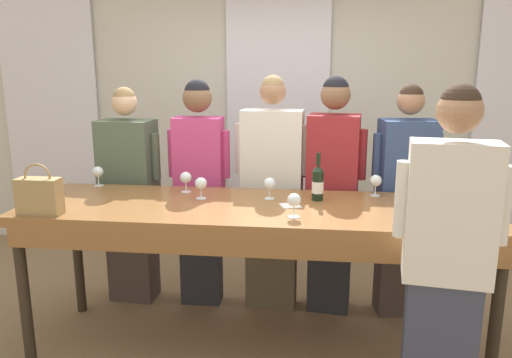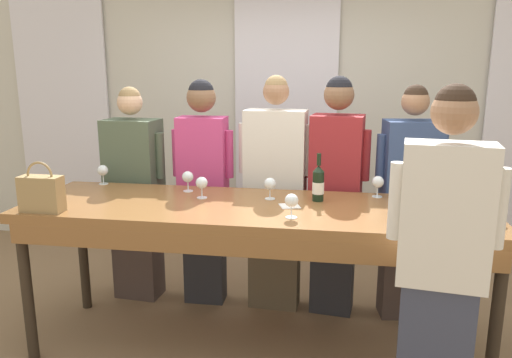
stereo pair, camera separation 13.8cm
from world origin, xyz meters
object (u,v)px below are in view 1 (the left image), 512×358
(tasting_bar, at_px, (254,219))
(wine_glass_front_right, at_px, (98,172))
(wine_glass_center_left, at_px, (415,184))
(guest_olive_jacket, at_px, (130,196))
(wine_glass_front_left, at_px, (444,210))
(wine_glass_back_mid, at_px, (294,201))
(wine_glass_back_right, at_px, (492,201))
(wine_glass_center_mid, at_px, (201,184))
(wine_glass_back_left, at_px, (270,184))
(wine_glass_front_mid, at_px, (376,181))
(guest_striped_shirt, at_px, (332,194))
(guest_navy_coat, at_px, (404,201))
(host_pouring, at_px, (446,264))
(handbag, at_px, (39,195))
(wine_bottle, at_px, (318,183))
(guest_cream_sweater, at_px, (272,194))
(wine_glass_center_right, at_px, (186,178))

(tasting_bar, height_order, wine_glass_front_right, wine_glass_front_right)
(wine_glass_center_left, height_order, guest_olive_jacket, guest_olive_jacket)
(wine_glass_front_left, bearing_deg, wine_glass_back_mid, 172.66)
(wine_glass_front_right, bearing_deg, guest_olive_jacket, 62.04)
(wine_glass_back_right, xyz_separation_m, guest_olive_jacket, (-2.47, 0.74, -0.24))
(wine_glass_center_mid, xyz_separation_m, wine_glass_back_left, (0.45, 0.05, 0.00))
(wine_glass_back_left, bearing_deg, wine_glass_back_right, -11.56)
(wine_glass_front_mid, relative_size, wine_glass_back_mid, 1.00)
(wine_glass_back_right, height_order, guest_olive_jacket, guest_olive_jacket)
(tasting_bar, bearing_deg, wine_glass_back_right, -3.51)
(guest_striped_shirt, bearing_deg, guest_navy_coat, 0.00)
(tasting_bar, xyz_separation_m, host_pouring, (1.01, -0.66, 0.02))
(host_pouring, bearing_deg, handbag, 171.41)
(wine_bottle, relative_size, wine_glass_front_left, 2.19)
(wine_glass_front_right, bearing_deg, wine_glass_front_mid, -1.56)
(wine_glass_front_left, relative_size, guest_cream_sweater, 0.08)
(guest_olive_jacket, height_order, guest_cream_sweater, guest_cream_sweater)
(tasting_bar, distance_m, host_pouring, 1.21)
(wine_glass_front_mid, xyz_separation_m, wine_glass_back_mid, (-0.53, -0.56, 0.00))
(wine_glass_front_left, xyz_separation_m, wine_glass_back_right, (0.32, 0.23, 0.00))
(tasting_bar, height_order, wine_glass_front_mid, wine_glass_front_mid)
(wine_glass_back_left, relative_size, guest_striped_shirt, 0.08)
(guest_cream_sweater, height_order, guest_navy_coat, guest_cream_sweater)
(handbag, height_order, wine_glass_front_left, handbag)
(wine_glass_center_right, distance_m, wine_glass_back_left, 0.61)
(wine_glass_front_right, distance_m, wine_glass_back_left, 1.30)
(tasting_bar, distance_m, wine_glass_front_left, 1.14)
(handbag, height_order, wine_glass_back_right, handbag)
(guest_cream_sweater, bearing_deg, wine_glass_center_left, -20.49)
(guest_cream_sweater, height_order, guest_striped_shirt, guest_cream_sweater)
(wine_glass_center_right, relative_size, guest_olive_jacket, 0.08)
(wine_glass_front_left, distance_m, wine_glass_back_left, 1.11)
(handbag, relative_size, wine_glass_front_right, 2.14)
(guest_cream_sweater, bearing_deg, wine_glass_center_right, -147.73)
(guest_striped_shirt, relative_size, guest_navy_coat, 1.03)
(wine_glass_front_mid, relative_size, guest_navy_coat, 0.08)
(tasting_bar, relative_size, handbag, 9.53)
(wine_glass_center_left, relative_size, wine_glass_back_left, 1.00)
(wine_glass_front_mid, height_order, wine_glass_back_left, same)
(handbag, relative_size, wine_glass_front_mid, 2.14)
(wine_glass_front_left, height_order, guest_olive_jacket, guest_olive_jacket)
(tasting_bar, xyz_separation_m, wine_glass_front_right, (-1.20, 0.41, 0.19))
(wine_glass_center_left, relative_size, guest_olive_jacket, 0.08)
(handbag, xyz_separation_m, wine_glass_front_left, (2.32, 0.01, -0.02))
(guest_striped_shirt, bearing_deg, wine_bottle, -103.66)
(tasting_bar, height_order, guest_olive_jacket, guest_olive_jacket)
(tasting_bar, height_order, wine_glass_back_mid, wine_glass_back_mid)
(wine_glass_back_right, distance_m, guest_striped_shirt, 1.17)
(wine_glass_back_mid, height_order, guest_olive_jacket, guest_olive_jacket)
(tasting_bar, distance_m, guest_navy_coat, 1.23)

